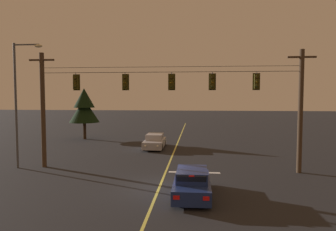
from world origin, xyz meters
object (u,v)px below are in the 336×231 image
Objects in this scene: traffic_light_leftmost at (76,82)px; traffic_light_right_inner at (212,82)px; street_lamp_corner at (20,94)px; tree_verge_near at (84,107)px; traffic_light_left_inner at (125,82)px; traffic_light_centre at (172,82)px; traffic_light_rightmost at (257,81)px; car_waiting_near_lane at (192,183)px; car_oncoming_lead at (155,142)px.

traffic_light_leftmost is 1.00× the size of traffic_light_right_inner.
tree_verge_near is (-0.83, 14.41, -1.40)m from street_lamp_corner.
traffic_light_left_inner is at bearing 180.00° from traffic_light_right_inner.
traffic_light_left_inner and traffic_light_right_inner have the same top height.
traffic_light_right_inner is (9.40, 0.00, 0.00)m from traffic_light_leftmost.
traffic_light_left_inner and traffic_light_centre have the same top height.
traffic_light_rightmost is at bearing 0.00° from traffic_light_left_inner.
traffic_light_rightmost is at bearing -39.42° from tree_verge_near.
street_lamp_corner is (-16.14, -0.45, -0.85)m from traffic_light_rightmost.
traffic_light_leftmost and traffic_light_left_inner have the same top height.
tree_verge_near is (-11.36, 13.96, -2.24)m from traffic_light_centre.
traffic_light_right_inner is 0.14× the size of street_lamp_corner.
car_waiting_near_lane is (-4.13, -5.37, -5.36)m from traffic_light_rightmost.
car_waiting_near_lane is 13.74m from street_lamp_corner.
traffic_light_centre is at bearing 0.00° from traffic_light_left_inner.
traffic_light_centre is at bearing 180.00° from traffic_light_rightmost.
traffic_light_leftmost is 0.28× the size of car_oncoming_lead.
traffic_light_right_inner is 0.28× the size of car_waiting_near_lane.
traffic_light_leftmost is 1.00× the size of traffic_light_centre.
traffic_light_rightmost is (2.89, 0.00, 0.00)m from traffic_light_right_inner.
traffic_light_leftmost is at bearing -71.42° from tree_verge_near.
traffic_light_rightmost is 8.64m from car_waiting_near_lane.
street_lamp_corner is at bearing -173.29° from traffic_light_leftmost.
street_lamp_corner is at bearing -176.46° from traffic_light_left_inner.
car_oncoming_lead is 0.51× the size of street_lamp_corner.
tree_verge_near is (-4.69, 13.96, -2.24)m from traffic_light_leftmost.
traffic_light_right_inner is at bearing 0.00° from traffic_light_leftmost.
tree_verge_near is at bearing 93.31° from street_lamp_corner.
car_waiting_near_lane is (4.67, -5.37, -5.36)m from traffic_light_left_inner.
traffic_light_centre is at bearing 2.47° from street_lamp_corner.
traffic_light_leftmost is 10.93m from car_oncoming_lead.
tree_verge_near is at bearing 108.58° from traffic_light_leftmost.
traffic_light_right_inner is at bearing 1.96° from street_lamp_corner.
street_lamp_corner reaches higher than traffic_light_centre.
traffic_light_centre is 0.28× the size of car_waiting_near_lane.
car_waiting_near_lane is 23.42m from tree_verge_near.
traffic_light_right_inner is (5.92, 0.00, 0.00)m from traffic_light_left_inner.
car_waiting_near_lane is at bearing -74.56° from traffic_light_centre.
traffic_light_right_inner is 7.69m from car_waiting_near_lane.
traffic_light_rightmost is at bearing 0.00° from traffic_light_centre.
traffic_light_leftmost is at bearing 146.61° from car_waiting_near_lane.
traffic_light_leftmost is 14.89m from tree_verge_near.
car_waiting_near_lane is at bearing -22.27° from street_lamp_corner.
tree_verge_near is at bearing 120.36° from traffic_light_left_inner.
street_lamp_corner is at bearing 157.73° from car_waiting_near_lane.
traffic_light_right_inner is 1.00× the size of traffic_light_rightmost.
car_waiting_near_lane is at bearing -49.02° from traffic_light_left_inner.
street_lamp_corner is (-7.34, -0.45, -0.85)m from traffic_light_left_inner.
traffic_light_centre is at bearing 0.00° from traffic_light_leftmost.
tree_verge_near reaches higher than car_waiting_near_lane.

